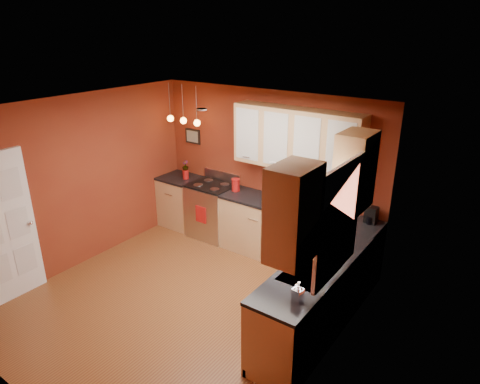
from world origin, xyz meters
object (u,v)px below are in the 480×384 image
Objects in this scene: gas_range at (212,210)px; sink at (310,274)px; red_canister at (236,185)px; coffee_maker at (371,215)px; soap_pump at (298,292)px.

sink reaches higher than gas_range.
sink reaches higher than red_canister.
gas_range is at bearing -176.01° from red_canister.
coffee_maker is (0.10, 1.64, 0.13)m from sink.
coffee_maker is (2.24, 0.10, 0.00)m from red_canister.
coffee_maker is 1.09× the size of soap_pump.
sink is at bearing -29.78° from gas_range.
sink is 1.65m from coffee_maker.
sink is (2.62, -1.50, 0.43)m from gas_range.
sink is at bearing -35.72° from red_canister.
soap_pump is at bearing -42.50° from red_canister.
gas_range is 1.59× the size of sink.
coffee_maker is at bearing 2.65° from red_canister.
sink is at bearing -90.95° from coffee_maker.
gas_range is 4.72× the size of coffee_maker.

